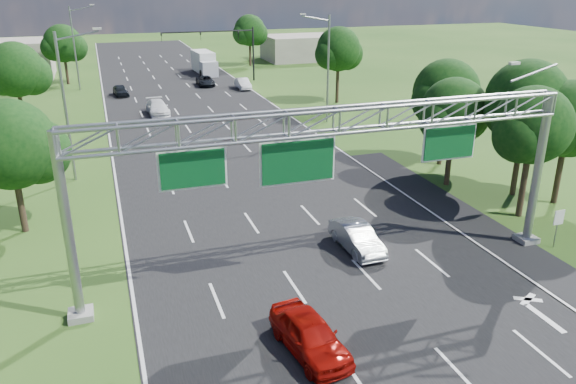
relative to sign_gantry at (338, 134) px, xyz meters
name	(u,v)px	position (x,y,z in m)	size (l,w,h in m)	color
ground	(236,164)	(-0.33, 18.00, -6.89)	(220.00, 220.00, 0.00)	#254916
road	(236,164)	(-0.33, 18.00, -6.89)	(18.00, 180.00, 0.02)	black
road_flare	(482,230)	(9.87, 2.00, -6.89)	(3.00, 30.00, 0.02)	black
sign_gantry	(338,134)	(0.00, 0.00, 0.00)	(23.50, 1.00, 9.56)	gray
regulatory_sign	(558,221)	(12.07, -1.02, -5.38)	(0.60, 0.08, 2.10)	gray
traffic_signal	(227,42)	(7.15, 53.00, -1.72)	(12.21, 0.24, 7.00)	black
streetlight_l_near	(67,100)	(-11.63, 18.00, -1.31)	(2.97, 0.22, 10.16)	gray
streetlight_l_far	(76,44)	(-11.63, 53.00, -1.31)	(2.97, 0.22, 10.16)	gray
streetlight_r_mid	(326,64)	(10.97, 28.00, -1.31)	(2.97, 0.22, 10.16)	gray
tree_cluster_right	(502,111)	(14.47, 7.19, -1.58)	(9.91, 14.60, 8.68)	#2D2116
tree_verge_la	(12,149)	(-14.25, 10.04, -2.13)	(5.76, 4.80, 7.40)	#2D2116
tree_verge_lb	(16,72)	(-16.25, 33.04, -1.48)	(5.76, 4.80, 8.06)	#2D2116
tree_verge_lc	(64,45)	(-13.25, 58.04, -1.92)	(5.76, 4.80, 7.62)	#2D2116
tree_verge_rd	(339,51)	(15.75, 36.04, -1.26)	(5.76, 4.80, 8.28)	#2D2116
tree_verge_re	(250,32)	(13.75, 66.04, -1.70)	(5.76, 4.80, 7.84)	#2D2116
building_right	(301,48)	(23.67, 70.00, -4.89)	(12.00, 9.00, 4.00)	gray
red_coupe	(310,335)	(-3.13, -5.11, -6.16)	(1.74, 4.32, 1.47)	#A10D07
silver_sedan	(357,237)	(2.17, 2.06, -6.21)	(1.43, 4.11, 1.35)	#A0A5AB
car_queue_a	(158,107)	(-4.08, 36.49, -6.19)	(1.97, 4.85, 1.41)	white
car_queue_b	(205,81)	(3.63, 51.00, -6.28)	(2.02, 4.39, 1.22)	black
car_queue_c	(121,90)	(-7.17, 47.63, -6.26)	(1.50, 3.73, 1.27)	black
car_queue_d	(243,84)	(7.67, 47.28, -6.24)	(1.38, 3.96, 1.30)	white
box_truck	(204,63)	(5.41, 60.99, -5.42)	(2.67, 8.20, 3.06)	white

